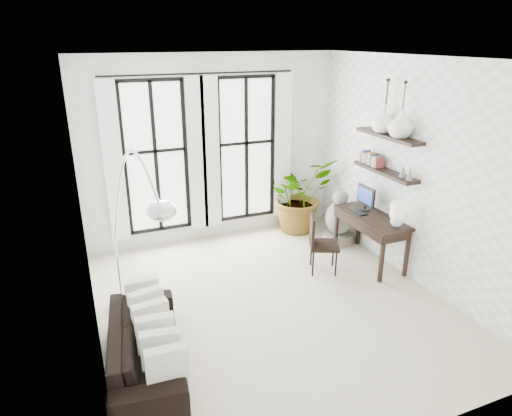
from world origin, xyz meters
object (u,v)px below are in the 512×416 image
sofa (145,345)px  desk_chair (319,240)px  plant (299,195)px  desk (373,221)px  arc_lamp (132,193)px  buddha (339,220)px

sofa → desk_chair: bearing=-59.4°
sofa → plant: 4.35m
sofa → desk: 3.93m
plant → desk: bearing=-75.6°
plant → desk_chair: size_ratio=1.51×
sofa → arc_lamp: (0.10, 0.70, 1.52)m
sofa → buddha: buddha is taller
desk → desk_chair: size_ratio=1.47×
plant → arc_lamp: size_ratio=0.60×
sofa → plant: bearing=-42.4°
arc_lamp → buddha: size_ratio=2.40×
desk → buddha: (-0.03, 0.90, -0.33)m
desk_chair → buddha: 1.19m
desk → buddha: 0.96m
arc_lamp → plant: bearing=33.0°
sofa → desk: desk is taller
sofa → arc_lamp: size_ratio=0.82×
sofa → arc_lamp: arc_lamp is taller
sofa → buddha: (3.72, 2.01, 0.13)m
arc_lamp → desk: bearing=6.5°
buddha → sofa: bearing=-151.6°
desk → buddha: size_ratio=1.39×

